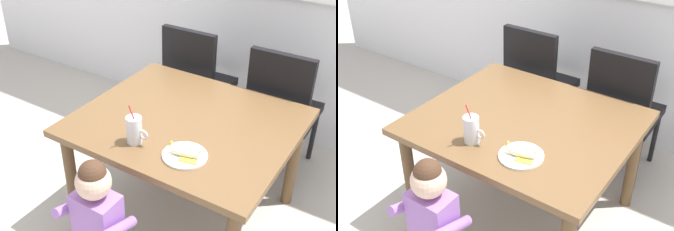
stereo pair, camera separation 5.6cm
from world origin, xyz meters
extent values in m
plane|color=#B7B2A8|center=(0.00, 0.00, 0.00)|extent=(24.00, 24.00, 0.00)
cube|color=brown|center=(0.00, 0.00, 0.68)|extent=(1.21, 1.06, 0.04)
cylinder|color=brown|center=(-0.52, -0.45, 0.33)|extent=(0.07, 0.07, 0.66)
cylinder|color=brown|center=(-0.52, 0.45, 0.33)|extent=(0.07, 0.07, 0.66)
cylinder|color=brown|center=(0.52, 0.45, 0.33)|extent=(0.07, 0.07, 0.66)
cube|color=black|center=(-0.38, 0.85, 0.45)|extent=(0.44, 0.44, 0.06)
cube|color=black|center=(-0.38, 0.65, 0.72)|extent=(0.42, 0.05, 0.48)
cylinder|color=black|center=(-0.19, 1.04, 0.21)|extent=(0.04, 0.04, 0.42)
cylinder|color=black|center=(-0.57, 1.04, 0.21)|extent=(0.04, 0.04, 0.42)
cylinder|color=black|center=(-0.19, 0.66, 0.21)|extent=(0.04, 0.04, 0.42)
cylinder|color=black|center=(-0.57, 0.66, 0.21)|extent=(0.04, 0.04, 0.42)
cube|color=black|center=(0.31, 0.81, 0.45)|extent=(0.44, 0.44, 0.06)
cube|color=black|center=(0.31, 0.61, 0.72)|extent=(0.42, 0.05, 0.48)
cylinder|color=black|center=(0.50, 1.00, 0.21)|extent=(0.04, 0.04, 0.42)
cylinder|color=black|center=(0.12, 1.00, 0.21)|extent=(0.04, 0.04, 0.42)
cylinder|color=black|center=(0.50, 0.62, 0.21)|extent=(0.04, 0.04, 0.42)
cylinder|color=black|center=(0.12, 0.62, 0.21)|extent=(0.04, 0.04, 0.42)
cube|color=#9966B7|center=(-0.07, -0.72, 0.49)|extent=(0.22, 0.15, 0.30)
sphere|color=beige|center=(-0.07, -0.72, 0.72)|extent=(0.17, 0.17, 0.17)
sphere|color=#472D1E|center=(-0.07, -0.72, 0.77)|extent=(0.13, 0.13, 0.13)
cylinder|color=#9966B7|center=(-0.21, -0.74, 0.52)|extent=(0.05, 0.24, 0.13)
cylinder|color=#9966B7|center=(0.07, -0.74, 0.52)|extent=(0.05, 0.24, 0.13)
cylinder|color=silver|center=(-0.12, -0.34, 0.78)|extent=(0.08, 0.08, 0.15)
cylinder|color=beige|center=(-0.12, -0.34, 0.75)|extent=(0.07, 0.07, 0.08)
torus|color=silver|center=(-0.06, -0.34, 0.77)|extent=(0.06, 0.01, 0.06)
cylinder|color=#E5333F|center=(-0.11, -0.35, 0.85)|extent=(0.01, 0.08, 0.21)
cylinder|color=white|center=(0.17, -0.31, 0.71)|extent=(0.23, 0.23, 0.01)
ellipsoid|color=#F4EAC6|center=(0.17, -0.32, 0.74)|extent=(0.18, 0.07, 0.04)
cube|color=yellow|center=(0.21, -0.35, 0.72)|extent=(0.09, 0.05, 0.01)
cube|color=yellow|center=(0.19, -0.28, 0.72)|extent=(0.09, 0.05, 0.01)
cylinder|color=yellow|center=(0.10, -0.33, 0.77)|extent=(0.03, 0.02, 0.03)
camera|label=1|loc=(1.04, -1.79, 2.00)|focal=45.82mm
camera|label=2|loc=(1.08, -1.76, 2.00)|focal=45.82mm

